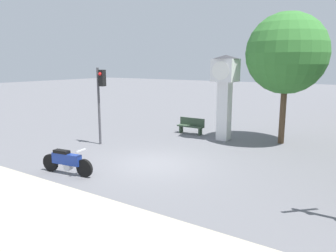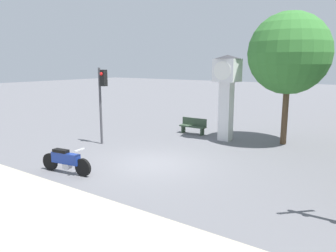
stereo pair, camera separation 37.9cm
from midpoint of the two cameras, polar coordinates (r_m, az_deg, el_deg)
name	(u,v)px [view 1 (the left image)]	position (r m, az deg, el deg)	size (l,w,h in m)	color
ground_plane	(154,164)	(13.60, -3.28, -6.54)	(120.00, 120.00, 0.00)	slate
motorcycle	(67,161)	(12.82, -18.05, -5.90)	(2.27, 0.57, 1.01)	black
clock_tower	(225,84)	(17.51, 9.28, 7.24)	(1.41, 1.41, 4.49)	white
traffic_light	(101,92)	(16.62, -12.31, 5.79)	(0.50, 0.35, 3.86)	#47474C
street_tree	(287,54)	(17.42, 19.37, 11.81)	(4.00, 4.00, 6.55)	brown
bench	(191,125)	(19.17, 3.48, 0.10)	(1.60, 0.44, 0.92)	#384C38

